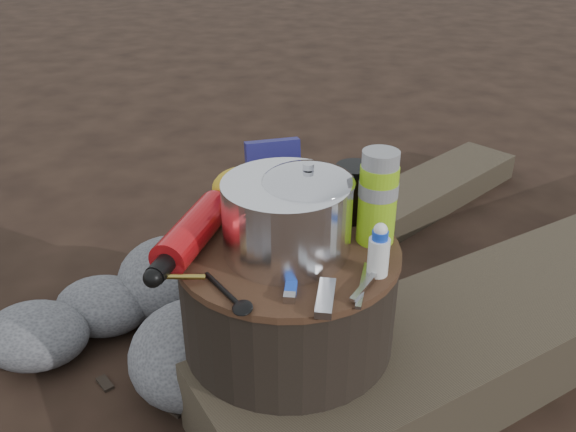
# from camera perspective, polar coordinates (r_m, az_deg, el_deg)

# --- Properties ---
(ground) EXTENTS (60.00, 60.00, 0.00)m
(ground) POSITION_cam_1_polar(r_m,az_deg,el_deg) (1.44, 0.00, -17.01)
(ground) COLOR black
(ground) RESTS_ON ground
(stump) EXTENTS (0.44, 0.44, 0.41)m
(stump) POSITION_cam_1_polar(r_m,az_deg,el_deg) (1.31, 0.00, -10.71)
(stump) COLOR black
(stump) RESTS_ON ground
(rock_ring) EXTENTS (0.49, 1.07, 0.21)m
(rock_ring) POSITION_cam_1_polar(r_m,az_deg,el_deg) (1.36, -19.36, -16.47)
(rock_ring) COLOR #535357
(rock_ring) RESTS_ON ground
(log_small) EXTENTS (0.94, 1.01, 0.10)m
(log_small) POSITION_cam_1_polar(r_m,az_deg,el_deg) (2.18, 11.13, 1.18)
(log_small) COLOR #393023
(log_small) RESTS_ON ground
(foil_windscreen) EXTENTS (0.24, 0.24, 0.15)m
(foil_windscreen) POSITION_cam_1_polar(r_m,az_deg,el_deg) (1.14, -0.20, -0.20)
(foil_windscreen) COLOR silver
(foil_windscreen) RESTS_ON stump
(camping_pot) EXTENTS (0.17, 0.17, 0.17)m
(camping_pot) POSITION_cam_1_polar(r_m,az_deg,el_deg) (1.14, 1.88, 0.58)
(camping_pot) COLOR silver
(camping_pot) RESTS_ON stump
(fuel_bottle) EXTENTS (0.13, 0.31, 0.07)m
(fuel_bottle) POSITION_cam_1_polar(r_m,az_deg,el_deg) (1.18, -9.08, -1.55)
(fuel_bottle) COLOR #B81115
(fuel_bottle) RESTS_ON stump
(thermos) EXTENTS (0.08, 0.08, 0.19)m
(thermos) POSITION_cam_1_polar(r_m,az_deg,el_deg) (1.18, 8.54, 1.72)
(thermos) COLOR #8FCA18
(thermos) RESTS_ON stump
(travel_mug) EXTENTS (0.08, 0.08, 0.12)m
(travel_mug) POSITION_cam_1_polar(r_m,az_deg,el_deg) (1.28, 6.33, 2.23)
(travel_mug) COLOR black
(travel_mug) RESTS_ON stump
(stuff_sack) EXTENTS (0.14, 0.12, 0.10)m
(stuff_sack) POSITION_cam_1_polar(r_m,az_deg,el_deg) (1.31, -4.13, 2.54)
(stuff_sack) COLOR gold
(stuff_sack) RESTS_ON stump
(food_pouch) EXTENTS (0.12, 0.06, 0.15)m
(food_pouch) POSITION_cam_1_polar(r_m,az_deg,el_deg) (1.32, -1.39, 4.01)
(food_pouch) COLOR navy
(food_pouch) RESTS_ON stump
(lighter) EXTENTS (0.02, 0.08, 0.01)m
(lighter) POSITION_cam_1_polar(r_m,az_deg,el_deg) (1.07, 0.33, -6.52)
(lighter) COLOR blue
(lighter) RESTS_ON stump
(multitool) EXTENTS (0.04, 0.10, 0.01)m
(multitool) POSITION_cam_1_polar(r_m,az_deg,el_deg) (1.04, 3.59, -7.79)
(multitool) COLOR #AAAAAF
(multitool) RESTS_ON stump
(pot_grabber) EXTENTS (0.08, 0.14, 0.01)m
(pot_grabber) POSITION_cam_1_polar(r_m,az_deg,el_deg) (1.08, 7.15, -6.39)
(pot_grabber) COLOR #AAAAAF
(pot_grabber) RESTS_ON stump
(spork) EXTENTS (0.11, 0.13, 0.01)m
(spork) POSITION_cam_1_polar(r_m,az_deg,el_deg) (1.06, -6.20, -6.97)
(spork) COLOR black
(spork) RESTS_ON stump
(squeeze_bottle) EXTENTS (0.04, 0.04, 0.09)m
(squeeze_bottle) POSITION_cam_1_polar(r_m,az_deg,el_deg) (1.10, 8.64, -3.42)
(squeeze_bottle) COLOR white
(squeeze_bottle) RESTS_ON stump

